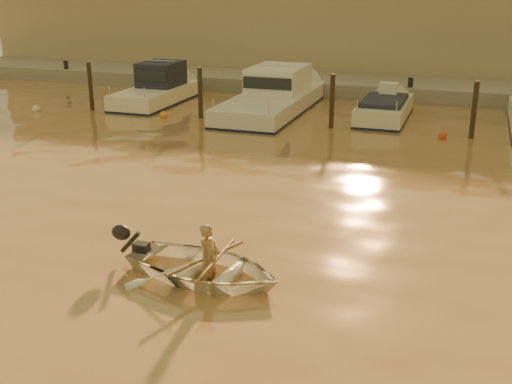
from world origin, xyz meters
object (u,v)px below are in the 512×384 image
at_px(waterfront_building, 389,33).
at_px(moored_boat_3, 384,113).
at_px(dinghy, 205,268).
at_px(person, 209,259).
at_px(moored_boat_1, 156,89).
at_px(moored_boat_2, 273,96).

bearing_deg(waterfront_building, moored_boat_3, -82.51).
distance_m(dinghy, waterfront_building, 26.33).
relative_size(person, waterfront_building, 0.03).
distance_m(dinghy, moored_boat_1, 17.63).
bearing_deg(dinghy, moored_boat_2, 21.88).
xyz_separation_m(dinghy, person, (0.10, -0.02, 0.20)).
distance_m(dinghy, moored_boat_2, 15.63).
relative_size(person, moored_boat_3, 0.27).
bearing_deg(moored_boat_3, waterfront_building, 97.49).
bearing_deg(dinghy, moored_boat_1, 39.24).
bearing_deg(moored_boat_2, moored_boat_3, 0.00).
bearing_deg(moored_boat_2, person, -76.85).
bearing_deg(moored_boat_1, person, -59.58).
bearing_deg(dinghy, moored_boat_3, 4.65).
xyz_separation_m(dinghy, waterfront_building, (-0.27, 26.24, 2.20)).
xyz_separation_m(moored_boat_1, waterfront_building, (8.59, 11.00, 1.77)).
xyz_separation_m(person, moored_boat_1, (-8.96, 15.25, 0.22)).
distance_m(moored_boat_3, waterfront_building, 11.31).
distance_m(person, moored_boat_3, 15.29).
bearing_deg(person, dinghy, 90.00).
xyz_separation_m(person, moored_boat_3, (1.08, 15.25, -0.18)).
bearing_deg(moored_boat_2, moored_boat_1, 180.00).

